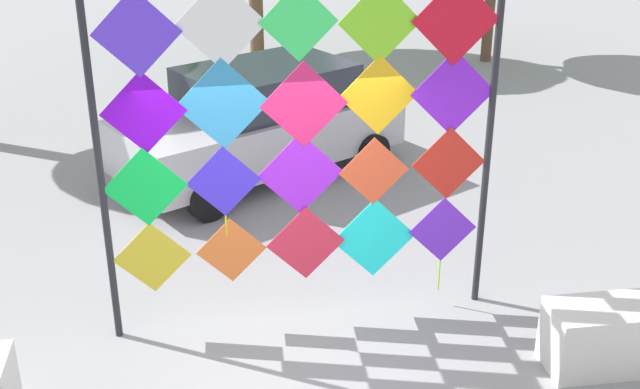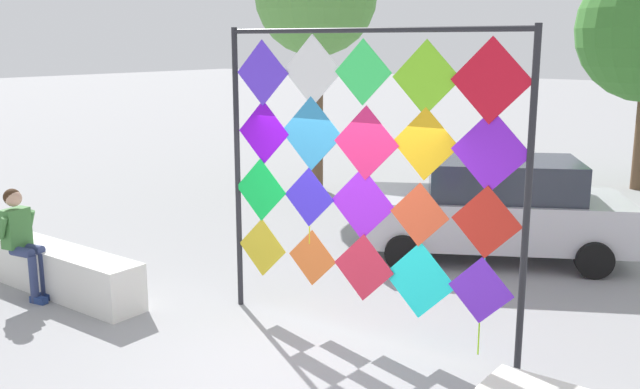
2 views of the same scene
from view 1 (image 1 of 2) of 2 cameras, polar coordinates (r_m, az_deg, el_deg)
The scene contains 3 objects.
ground at distance 7.69m, azimuth -2.08°, elevation -12.57°, with size 120.00×120.00×0.00m, color gray.
kite_display_rack at distance 7.61m, azimuth -1.17°, elevation 4.66°, with size 3.78×0.20×3.54m.
parked_car at distance 11.69m, azimuth -4.13°, elevation 5.18°, with size 4.40×3.51×1.58m.
Camera 1 is at (-0.64, -6.12, 4.60)m, focal length 45.84 mm.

